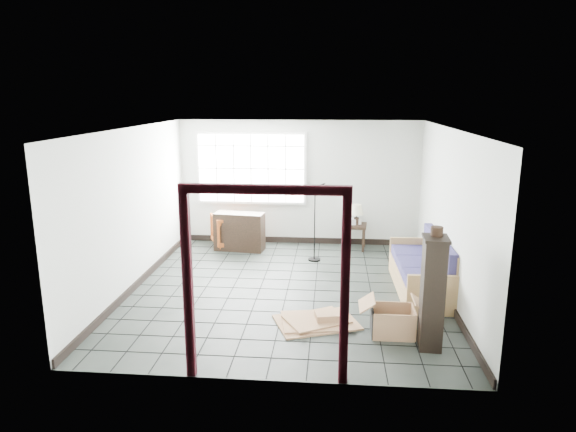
# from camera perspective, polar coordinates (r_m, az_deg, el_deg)

# --- Properties ---
(ground) EXTENTS (5.50, 5.50, 0.00)m
(ground) POSITION_cam_1_polar(r_m,az_deg,el_deg) (8.45, -0.06, -8.17)
(ground) COLOR black
(ground) RESTS_ON ground
(room_shell) EXTENTS (5.02, 5.52, 2.61)m
(room_shell) POSITION_cam_1_polar(r_m,az_deg,el_deg) (8.02, -0.04, 3.15)
(room_shell) COLOR beige
(room_shell) RESTS_ON ground
(window_panel) EXTENTS (2.32, 0.08, 1.52)m
(window_panel) POSITION_cam_1_polar(r_m,az_deg,el_deg) (10.78, -4.11, 5.30)
(window_panel) COLOR silver
(window_panel) RESTS_ON ground
(doorway_trim) EXTENTS (1.80, 0.08, 2.20)m
(doorway_trim) POSITION_cam_1_polar(r_m,az_deg,el_deg) (5.46, -2.57, -5.00)
(doorway_trim) COLOR #380C14
(doorway_trim) RESTS_ON ground
(futon_sofa) EXTENTS (0.80, 2.04, 0.90)m
(futon_sofa) POSITION_cam_1_polar(r_m,az_deg,el_deg) (8.59, 14.99, -5.97)
(futon_sofa) COLOR olive
(futon_sofa) RESTS_ON ground
(armchair) EXTENTS (0.95, 0.93, 0.75)m
(armchair) POSITION_cam_1_polar(r_m,az_deg,el_deg) (10.80, -6.35, -1.36)
(armchair) COLOR brown
(armchair) RESTS_ON ground
(side_table) EXTENTS (0.52, 0.52, 0.52)m
(side_table) POSITION_cam_1_polar(r_m,az_deg,el_deg) (10.59, 7.42, -1.40)
(side_table) COLOR black
(side_table) RESTS_ON ground
(table_lamp) EXTENTS (0.31, 0.31, 0.42)m
(table_lamp) POSITION_cam_1_polar(r_m,az_deg,el_deg) (10.49, 7.63, 0.60)
(table_lamp) COLOR black
(table_lamp) RESTS_ON side_table
(projector) EXTENTS (0.38, 0.35, 0.11)m
(projector) POSITION_cam_1_polar(r_m,az_deg,el_deg) (10.59, 7.11, -0.56)
(projector) COLOR silver
(projector) RESTS_ON side_table
(floor_lamp) EXTENTS (0.40, 0.41, 1.53)m
(floor_lamp) POSITION_cam_1_polar(r_m,az_deg,el_deg) (9.60, 3.42, -0.45)
(floor_lamp) COLOR black
(floor_lamp) RESTS_ON ground
(console_shelf) EXTENTS (1.03, 0.50, 0.77)m
(console_shelf) POSITION_cam_1_polar(r_m,az_deg,el_deg) (10.48, -5.41, -1.73)
(console_shelf) COLOR black
(console_shelf) RESTS_ON ground
(tall_shelf) EXTENTS (0.32, 0.41, 1.44)m
(tall_shelf) POSITION_cam_1_polar(r_m,az_deg,el_deg) (6.61, 15.76, -8.17)
(tall_shelf) COLOR black
(tall_shelf) RESTS_ON ground
(pot) EXTENTS (0.19, 0.19, 0.11)m
(pot) POSITION_cam_1_polar(r_m,az_deg,el_deg) (6.43, 16.21, -1.65)
(pot) COLOR black
(pot) RESTS_ON tall_shelf
(open_box) EXTENTS (0.90, 0.46, 0.51)m
(open_box) POSITION_cam_1_polar(r_m,az_deg,el_deg) (7.05, 11.55, -11.36)
(open_box) COLOR #996D49
(open_box) RESTS_ON ground
(cardboard_pile) EXTENTS (1.29, 1.11, 0.16)m
(cardboard_pile) POSITION_cam_1_polar(r_m,az_deg,el_deg) (7.28, 3.36, -11.50)
(cardboard_pile) COLOR #996D49
(cardboard_pile) RESTS_ON ground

